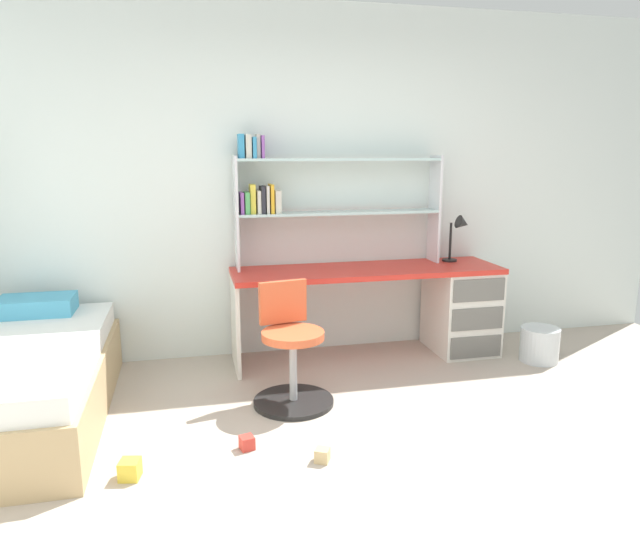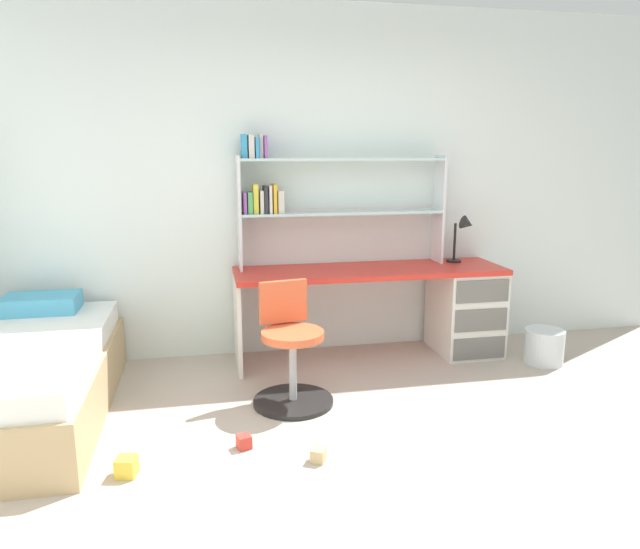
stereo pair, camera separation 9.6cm
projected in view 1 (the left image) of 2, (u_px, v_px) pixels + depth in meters
ground_plane at (425, 504)px, 2.70m from camera, size 6.19×5.48×0.02m
room_shell at (148, 196)px, 3.29m from camera, size 6.19×5.48×2.71m
desk at (433, 303)px, 4.64m from camera, size 2.08×0.58×0.72m
bookshelf_hutch at (312, 190)px, 4.41m from camera, size 1.61×0.22×1.01m
desk_lamp at (460, 231)px, 4.66m from camera, size 0.20×0.16×0.38m
swivel_chair at (291, 357)px, 3.71m from camera, size 0.52×0.52×0.78m
bed_platform at (15, 383)px, 3.45m from camera, size 1.02×1.82×0.62m
waste_bin at (539, 344)px, 4.49m from camera, size 0.30×0.30×0.27m
toy_block_red_0 at (247, 443)px, 3.17m from camera, size 0.09×0.09×0.07m
toy_block_natural_1 at (322, 455)px, 3.05m from camera, size 0.10×0.10×0.07m
toy_block_yellow_2 at (130, 469)px, 2.89m from camera, size 0.12×0.12×0.10m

